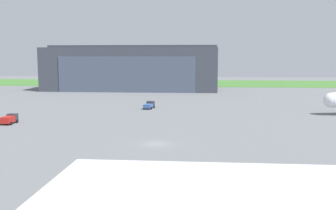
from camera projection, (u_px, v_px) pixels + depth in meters
ground_plane at (155, 144)px, 65.63m from camera, size 440.00×440.00×0.00m
grass_field_strip at (188, 83)px, 216.65m from camera, size 440.00×56.00×0.08m
maintenance_hangar at (132, 69)px, 173.02m from camera, size 75.12×29.19×19.80m
fuel_bowser at (149, 105)px, 110.31m from camera, size 3.01×5.40×1.97m
baggage_tug at (9, 119)px, 85.18m from camera, size 2.50×4.68×2.03m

